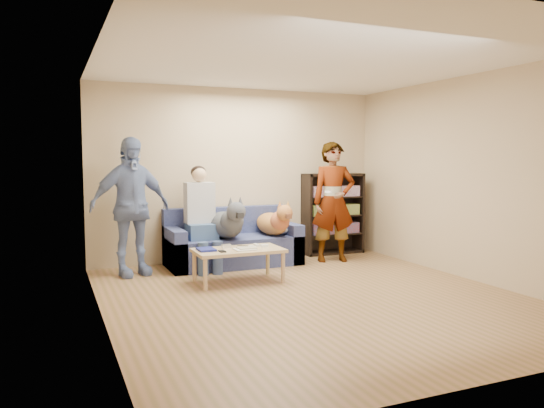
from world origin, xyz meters
name	(u,v)px	position (x,y,z in m)	size (l,w,h in m)	color
ground	(314,297)	(0.00, 0.00, 0.00)	(5.00, 5.00, 0.00)	olive
ceiling	(316,60)	(0.00, 0.00, 2.60)	(5.00, 5.00, 0.00)	white
wall_back	(239,174)	(0.00, 2.50, 1.30)	(4.50, 4.50, 0.00)	tan
wall_front	(489,196)	(0.00, -2.50, 1.30)	(4.50, 4.50, 0.00)	tan
wall_left	(100,185)	(-2.25, 0.00, 1.30)	(5.00, 5.00, 0.00)	tan
wall_right	(473,178)	(2.25, 0.00, 1.30)	(5.00, 5.00, 0.00)	tan
blanket	(279,230)	(0.44, 1.98, 0.49)	(0.37, 0.31, 0.13)	silver
person_standing_right	(334,202)	(1.23, 1.74, 0.90)	(0.65, 0.43, 1.79)	gray
person_standing_left	(130,207)	(-1.71, 1.94, 0.91)	(1.07, 0.45, 1.83)	#7B8CC5
held_controller	(328,192)	(1.03, 1.54, 1.06)	(0.04, 0.12, 0.03)	white
notebook_blue	(206,249)	(-0.93, 1.07, 0.43)	(0.20, 0.26, 0.03)	navy
papers	(245,249)	(-0.48, 0.92, 0.43)	(0.26, 0.20, 0.01)	silver
magazine	(247,248)	(-0.45, 0.94, 0.44)	(0.22, 0.17, 0.01)	#ACA28A
camera_silver	(226,246)	(-0.65, 1.14, 0.45)	(0.11, 0.06, 0.05)	silver
controller_a	(256,245)	(-0.25, 1.12, 0.43)	(0.04, 0.13, 0.03)	white
controller_b	(264,246)	(-0.17, 1.04, 0.43)	(0.09, 0.06, 0.03)	white
headphone_cup_a	(254,247)	(-0.33, 1.00, 0.43)	(0.07, 0.07, 0.02)	white
headphone_cup_b	(252,246)	(-0.33, 1.08, 0.43)	(0.07, 0.07, 0.02)	silver
pen_orange	(241,251)	(-0.55, 0.86, 0.42)	(0.01, 0.01, 0.14)	#C4771B
pen_black	(243,246)	(-0.41, 1.20, 0.42)	(0.01, 0.01, 0.14)	black
wallet	(222,251)	(-0.78, 0.90, 0.43)	(0.07, 0.12, 0.01)	black
sofa	(232,245)	(-0.25, 2.10, 0.28)	(1.90, 0.85, 0.82)	#515B93
person_seated	(201,214)	(-0.74, 1.97, 0.77)	(0.40, 0.73, 1.47)	#436494
dog_gray	(227,223)	(-0.40, 1.87, 0.65)	(0.43, 1.26, 0.62)	#46494F
dog_tan	(274,222)	(0.33, 1.89, 0.62)	(0.37, 1.15, 0.54)	#B96A38
coffee_table	(238,253)	(-0.53, 1.02, 0.37)	(1.10, 0.60, 0.42)	tan
bookshelf	(333,212)	(1.55, 2.33, 0.68)	(1.00, 0.34, 1.30)	black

